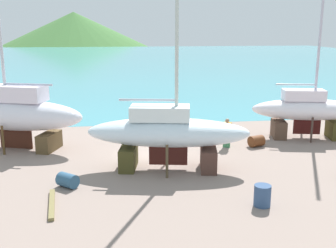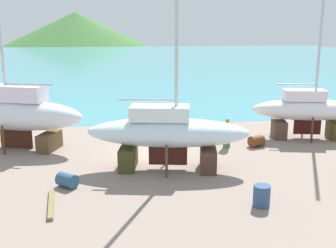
{
  "view_description": "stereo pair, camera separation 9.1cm",
  "coord_description": "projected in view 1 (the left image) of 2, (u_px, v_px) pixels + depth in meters",
  "views": [
    {
      "loc": [
        -1.69,
        -19.0,
        6.36
      ],
      "look_at": [
        1.13,
        1.51,
        1.43
      ],
      "focal_mm": 43.57,
      "sensor_mm": 36.0,
      "label": 1
    },
    {
      "loc": [
        -1.6,
        -19.01,
        6.36
      ],
      "look_at": [
        1.13,
        1.51,
        1.43
      ],
      "focal_mm": 43.57,
      "sensor_mm": 36.0,
      "label": 2
    }
  ],
  "objects": [
    {
      "name": "headland_hill",
      "position": [
        75.0,
        44.0,
        157.99
      ],
      "size": [
        104.14,
        104.14,
        24.15
      ],
      "primitive_type": "cone",
      "color": "#3E6D33",
      "rests_on": "ground"
    },
    {
      "name": "timber_short_skew",
      "position": [
        52.0,
        204.0,
        14.87
      ],
      "size": [
        0.5,
        2.6,
        0.12
      ],
      "primitive_type": "cube",
      "rotation": [
        0.0,
        0.0,
        1.69
      ],
      "color": "olive",
      "rests_on": "ground"
    },
    {
      "name": "sailboat_mid_port",
      "position": [
        308.0,
        110.0,
        23.66
      ],
      "size": [
        6.73,
        3.16,
        10.7
      ],
      "rotation": [
        0.0,
        0.0,
        -0.2
      ],
      "color": "#453C1A",
      "rests_on": "ground"
    },
    {
      "name": "sailboat_large_starboard",
      "position": [
        15.0,
        114.0,
        21.55
      ],
      "size": [
        7.95,
        4.51,
        11.98
      ],
      "rotation": [
        0.0,
        0.0,
        2.81
      ],
      "color": "brown",
      "rests_on": "ground"
    },
    {
      "name": "barrel_tipped_right",
      "position": [
        256.0,
        141.0,
        22.2
      ],
      "size": [
        0.93,
        0.83,
        0.61
      ],
      "primitive_type": "cylinder",
      "rotation": [
        1.57,
        0.0,
        5.06
      ],
      "color": "#603017",
      "rests_on": "ground"
    },
    {
      "name": "sea_water",
      "position": [
        120.0,
        60.0,
        81.36
      ],
      "size": [
        136.39,
        112.32,
        0.01
      ],
      "primitive_type": "cube",
      "color": "teal",
      "rests_on": "ground"
    },
    {
      "name": "worker",
      "position": [
        227.0,
        133.0,
        21.95
      ],
      "size": [
        0.5,
        0.46,
        1.6
      ],
      "rotation": [
        0.0,
        0.0,
        4.07
      ],
      "color": "#36794C",
      "rests_on": "ground"
    },
    {
      "name": "sailboat_small_center",
      "position": [
        168.0,
        133.0,
        18.38
      ],
      "size": [
        7.61,
        3.43,
        10.51
      ],
      "rotation": [
        0.0,
        0.0,
        -0.18
      ],
      "color": "#4D3129",
      "rests_on": "ground"
    },
    {
      "name": "ground_plane",
      "position": [
        160.0,
        197.0,
        15.62
      ],
      "size": [
        48.2,
        48.2,
        0.0
      ],
      "primitive_type": "plane",
      "color": "gray"
    },
    {
      "name": "barrel_ochre",
      "position": [
        68.0,
        180.0,
        16.56
      ],
      "size": [
        0.99,
        0.97,
        0.58
      ],
      "primitive_type": "cylinder",
      "rotation": [
        1.57,
        0.0,
        3.99
      ],
      "color": "#2D5372",
      "rests_on": "ground"
    },
    {
      "name": "barrel_blue_faded",
      "position": [
        262.0,
        196.0,
        14.79
      ],
      "size": [
        0.65,
        0.65,
        0.79
      ],
      "primitive_type": "cylinder",
      "rotation": [
        0.0,
        0.0,
        3.08
      ],
      "color": "#324C74",
      "rests_on": "ground"
    }
  ]
}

